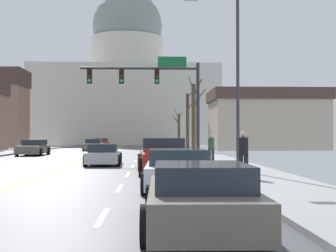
# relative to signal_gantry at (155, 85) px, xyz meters

# --- Properties ---
(ground) EXTENTS (20.00, 180.00, 0.20)m
(ground) POSITION_rel_signal_gantry_xyz_m (-4.77, -13.07, -4.98)
(ground) COLOR #4E4E53
(signal_gantry) EXTENTS (7.91, 0.41, 6.75)m
(signal_gantry) POSITION_rel_signal_gantry_xyz_m (0.00, 0.00, 0.00)
(signal_gantry) COLOR #28282D
(signal_gantry) RESTS_ON ground
(street_lamp_right) EXTENTS (2.35, 0.24, 7.60)m
(street_lamp_right) POSITION_rel_signal_gantry_xyz_m (3.11, -11.18, -0.34)
(street_lamp_right) COLOR #333338
(street_lamp_right) RESTS_ON ground
(capitol_building) EXTENTS (32.62, 22.21, 31.17)m
(capitol_building) POSITION_rel_signal_gantry_xyz_m (-4.77, 57.76, 5.30)
(capitol_building) COLOR beige
(capitol_building) RESTS_ON ground
(sedan_near_00) EXTENTS (2.06, 4.54, 1.18)m
(sedan_near_00) POSITION_rel_signal_gantry_xyz_m (-2.93, -4.83, -4.45)
(sedan_near_00) COLOR silver
(sedan_near_00) RESTS_ON ground
(pickup_truck_near_01) EXTENTS (2.38, 5.38, 1.53)m
(pickup_truck_near_01) POSITION_rel_signal_gantry_xyz_m (0.27, -10.75, -4.31)
(pickup_truck_near_01) COLOR maroon
(pickup_truck_near_01) RESTS_ON ground
(sedan_near_02) EXTENTS (2.19, 4.26, 1.24)m
(sedan_near_02) POSITION_rel_signal_gantry_xyz_m (0.51, -16.90, -4.42)
(sedan_near_02) COLOR silver
(sedan_near_02) RESTS_ON ground
(sedan_near_03) EXTENTS (2.04, 4.54, 1.18)m
(sedan_near_03) POSITION_rel_signal_gantry_xyz_m (0.57, -22.95, -4.44)
(sedan_near_03) COLOR #6B6056
(sedan_near_03) RESTS_ON ground
(sedan_oncoming_00) EXTENTS (2.09, 4.52, 1.28)m
(sedan_oncoming_00) POSITION_rel_signal_gantry_xyz_m (-9.96, 7.99, -4.40)
(sedan_oncoming_00) COLOR #6B6056
(sedan_oncoming_00) RESTS_ON ground
(sedan_oncoming_01) EXTENTS (2.13, 4.56, 1.24)m
(sedan_oncoming_01) POSITION_rel_signal_gantry_xyz_m (-6.50, 19.88, -4.42)
(sedan_oncoming_01) COLOR #6B6056
(sedan_oncoming_01) RESTS_ON ground
(sedan_oncoming_02) EXTENTS (2.11, 4.47, 1.24)m
(sedan_oncoming_02) POSITION_rel_signal_gantry_xyz_m (-6.81, 31.07, -4.42)
(sedan_oncoming_02) COLOR #B71414
(sedan_oncoming_02) RESTS_ON ground
(flank_building_03) EXTENTS (12.80, 8.66, 6.76)m
(flank_building_03) POSITION_rel_signal_gantry_xyz_m (12.86, 22.21, -1.58)
(flank_building_03) COLOR #B2A38E
(flank_building_03) RESTS_ON ground
(bare_tree_00) EXTENTS (1.75, 1.19, 6.99)m
(bare_tree_00) POSITION_rel_signal_gantry_xyz_m (3.74, 13.16, -1.52)
(bare_tree_00) COLOR #4C3D2D
(bare_tree_00) RESTS_ON ground
(bare_tree_02) EXTENTS (0.96, 1.36, 6.39)m
(bare_tree_02) POSITION_rel_signal_gantry_xyz_m (3.60, 18.76, -1.76)
(bare_tree_02) COLOR #4C3D2D
(bare_tree_02) RESTS_ON ground
(bare_tree_04) EXTENTS (1.37, 1.49, 5.44)m
(bare_tree_04) POSITION_rel_signal_gantry_xyz_m (3.72, 36.71, -2.44)
(bare_tree_04) COLOR #4C3D2D
(bare_tree_04) RESTS_ON ground
(pedestrian_00) EXTENTS (0.35, 0.34, 1.66)m
(pedestrian_00) POSITION_rel_signal_gantry_xyz_m (3.05, -14.33, -3.94)
(pedestrian_00) COLOR black
(pedestrian_00) RESTS_ON ground
(pedestrian_01) EXTENTS (0.35, 0.34, 1.58)m
(pedestrian_01) POSITION_rel_signal_gantry_xyz_m (3.05, -5.15, -3.99)
(pedestrian_01) COLOR #33333D
(pedestrian_01) RESTS_ON ground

